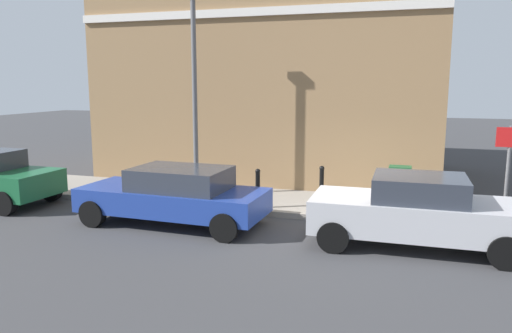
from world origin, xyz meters
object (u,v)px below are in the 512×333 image
object	(u,v)px
street_sign	(509,161)
lamppost	(195,85)
car_blue	(175,195)
car_silver	(416,211)
bollard_far_kerb	(258,187)
bollard_near_cabinet	(322,184)
utility_cabinet	(399,190)

from	to	relation	value
street_sign	lamppost	bearing A→B (deg)	83.26
car_blue	street_sign	distance (m)	7.64
car_silver	car_blue	world-z (taller)	car_silver
bollard_far_kerb	street_sign	distance (m)	5.90
bollard_near_cabinet	street_sign	size ratio (longest dim) A/B	0.45
bollard_near_cabinet	bollard_far_kerb	xyz separation A→B (m)	(-0.95, 1.50, 0.00)
car_silver	bollard_near_cabinet	world-z (taller)	car_silver
car_blue	bollard_near_cabinet	size ratio (longest dim) A/B	4.37
utility_cabinet	bollard_near_cabinet	distance (m)	2.02
utility_cabinet	car_silver	bearing A→B (deg)	-170.41
bollard_far_kerb	lamppost	world-z (taller)	lamppost
car_blue	bollard_near_cabinet	world-z (taller)	car_blue
car_blue	lamppost	size ratio (longest dim) A/B	0.79
car_blue	street_sign	bearing A→B (deg)	-166.27
lamppost	bollard_near_cabinet	bearing A→B (deg)	-90.35
car_blue	utility_cabinet	xyz separation A→B (m)	(2.42, -5.10, -0.05)
car_silver	utility_cabinet	xyz separation A→B (m)	(2.41, 0.41, -0.09)
car_blue	bollard_near_cabinet	bearing A→B (deg)	-139.20
bollard_far_kerb	street_sign	xyz separation A→B (m)	(0.03, -5.82, 0.96)
bollard_far_kerb	lamppost	distance (m)	3.53
car_blue	lamppost	world-z (taller)	lamppost
bollard_near_cabinet	utility_cabinet	bearing A→B (deg)	-92.84
utility_cabinet	lamppost	size ratio (longest dim) A/B	0.20
car_blue	lamppost	bearing A→B (deg)	-75.16
car_silver	bollard_far_kerb	size ratio (longest dim) A/B	4.11
utility_cabinet	lamppost	bearing A→B (deg)	88.77
car_blue	bollard_far_kerb	bearing A→B (deg)	-133.77
bollard_near_cabinet	lamppost	world-z (taller)	lamppost
car_silver	car_blue	xyz separation A→B (m)	(-0.01, 5.51, -0.04)
bollard_far_kerb	car_blue	bearing A→B (deg)	134.64
bollard_far_kerb	street_sign	world-z (taller)	street_sign
utility_cabinet	bollard_near_cabinet	size ratio (longest dim) A/B	1.11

